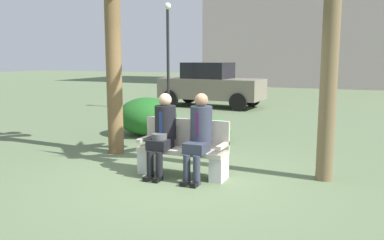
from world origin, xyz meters
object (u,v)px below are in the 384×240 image
at_px(seated_man_right, 199,132).
at_px(parked_car_near, 211,85).
at_px(park_bench, 183,151).
at_px(seated_man_left, 163,130).
at_px(shrub_near_bench, 213,130).
at_px(shrub_mid_lawn, 147,116).
at_px(street_lamp, 168,46).

bearing_deg(seated_man_right, parked_car_near, 109.39).
xyz_separation_m(seated_man_right, parked_car_near, (-3.12, 8.86, 0.09)).
bearing_deg(parked_car_near, park_bench, -72.25).
distance_m(seated_man_left, parked_car_near, 9.21).
relative_size(shrub_near_bench, shrub_mid_lawn, 0.57).
bearing_deg(park_bench, shrub_mid_lawn, 128.64).
distance_m(park_bench, parked_car_near, 9.19).
distance_m(seated_man_left, seated_man_right, 0.62).
bearing_deg(street_lamp, parked_car_near, 59.12).
relative_size(seated_man_left, street_lamp, 0.35).
relative_size(shrub_near_bench, parked_car_near, 0.21).
bearing_deg(shrub_near_bench, shrub_mid_lawn, 177.41).
bearing_deg(shrub_mid_lawn, seated_man_right, -48.72).
height_order(seated_man_left, shrub_mid_lawn, seated_man_left).
xyz_separation_m(park_bench, shrub_near_bench, (-0.48, 2.68, -0.14)).
xyz_separation_m(park_bench, street_lamp, (-3.78, 7.10, 1.87)).
bearing_deg(seated_man_left, street_lamp, 115.72).
distance_m(parked_car_near, street_lamp, 2.40).
xyz_separation_m(seated_man_right, street_lamp, (-4.10, 7.21, 1.53)).
xyz_separation_m(park_bench, seated_man_right, (0.32, -0.12, 0.35)).
xyz_separation_m(seated_man_left, seated_man_right, (0.62, 0.01, 0.02)).
relative_size(seated_man_right, shrub_near_bench, 1.59).
height_order(shrub_near_bench, street_lamp, street_lamp).
relative_size(shrub_mid_lawn, street_lamp, 0.40).
bearing_deg(parked_car_near, street_lamp, -120.88).
bearing_deg(seated_man_right, seated_man_left, -179.28).
height_order(seated_man_right, parked_car_near, parked_car_near).
xyz_separation_m(shrub_near_bench, shrub_mid_lawn, (-1.72, 0.08, 0.20)).
height_order(shrub_near_bench, shrub_mid_lawn, shrub_mid_lawn).
height_order(seated_man_right, shrub_near_bench, seated_man_right).
height_order(park_bench, parked_car_near, parked_car_near).
bearing_deg(street_lamp, seated_man_right, -60.38).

